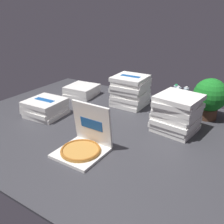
{
  "coord_description": "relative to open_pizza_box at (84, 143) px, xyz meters",
  "views": [
    {
      "loc": [
        1.34,
        -1.9,
        1.18
      ],
      "look_at": [
        0.04,
        0.1,
        0.14
      ],
      "focal_mm": 39.28,
      "sensor_mm": 36.0,
      "label": 1
    }
  ],
  "objects": [
    {
      "name": "water_bottle_0",
      "position": [
        0.25,
        1.6,
        0.03
      ],
      "size": [
        0.06,
        0.06,
        0.24
      ],
      "color": "silver",
      "rests_on": "ground_plane"
    },
    {
      "name": "ground_plane",
      "position": [
        -0.13,
        0.49,
        -0.09
      ],
      "size": [
        3.2,
        2.4,
        0.02
      ],
      "primitive_type": "cube",
      "color": "#38383D"
    },
    {
      "name": "pizza_stack_center_far",
      "position": [
        -0.96,
        1.13,
        -0.01
      ],
      "size": [
        0.44,
        0.44,
        0.14
      ],
      "color": "white",
      "rests_on": "ground_plane"
    },
    {
      "name": "open_pizza_box",
      "position": [
        0.0,
        0.0,
        0.0
      ],
      "size": [
        0.39,
        0.4,
        0.42
      ],
      "color": "white",
      "rests_on": "ground_plane"
    },
    {
      "name": "water_bottle_5",
      "position": [
        0.39,
        1.57,
        0.03
      ],
      "size": [
        0.06,
        0.06,
        0.24
      ],
      "color": "silver",
      "rests_on": "ground_plane"
    },
    {
      "name": "water_bottle_1",
      "position": [
        0.55,
        1.23,
        0.03
      ],
      "size": [
        0.06,
        0.06,
        0.24
      ],
      "color": "white",
      "rests_on": "ground_plane"
    },
    {
      "name": "water_bottle_2",
      "position": [
        0.26,
        1.19,
        0.03
      ],
      "size": [
        0.06,
        0.06,
        0.24
      ],
      "color": "silver",
      "rests_on": "ground_plane"
    },
    {
      "name": "pizza_stack_left_near",
      "position": [
        -0.87,
        0.37,
        0.01
      ],
      "size": [
        0.44,
        0.43,
        0.19
      ],
      "color": "white",
      "rests_on": "ground_plane"
    },
    {
      "name": "potted_plant",
      "position": [
        0.73,
        1.3,
        0.18
      ],
      "size": [
        0.37,
        0.37,
        0.46
      ],
      "color": "#513323",
      "rests_on": "ground_plane"
    },
    {
      "name": "pizza_stack_center_near",
      "position": [
        -0.2,
        1.19,
        0.11
      ],
      "size": [
        0.43,
        0.44,
        0.38
      ],
      "color": "white",
      "rests_on": "ground_plane"
    },
    {
      "name": "pizza_stack_left_mid",
      "position": [
        0.53,
        0.83,
        0.11
      ],
      "size": [
        0.46,
        0.46,
        0.38
      ],
      "color": "white",
      "rests_on": "ground_plane"
    },
    {
      "name": "ice_bucket",
      "position": [
        0.35,
        1.36,
        -0.01
      ],
      "size": [
        0.27,
        0.27,
        0.15
      ],
      "primitive_type": "cylinder",
      "color": "#B7BABF",
      "rests_on": "ground_plane"
    },
    {
      "name": "water_bottle_4",
      "position": [
        0.3,
        1.53,
        0.03
      ],
      "size": [
        0.06,
        0.06,
        0.24
      ],
      "color": "silver",
      "rests_on": "ground_plane"
    },
    {
      "name": "water_bottle_3",
      "position": [
        0.6,
        1.33,
        0.03
      ],
      "size": [
        0.06,
        0.06,
        0.24
      ],
      "color": "white",
      "rests_on": "ground_plane"
    }
  ]
}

